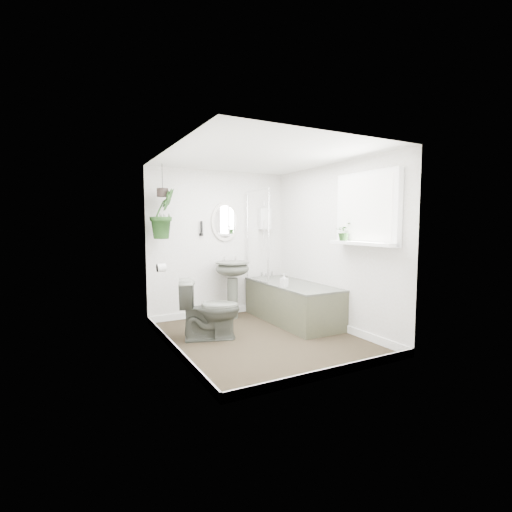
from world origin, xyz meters
name	(u,v)px	position (x,y,z in m)	size (l,w,h in m)	color
floor	(261,339)	(0.00, 0.00, -0.01)	(2.30, 2.80, 0.02)	black
ceiling	(262,156)	(0.00, 0.00, 2.31)	(2.30, 2.80, 0.02)	white
wall_back	(219,244)	(0.00, 1.41, 1.15)	(2.30, 0.02, 2.30)	white
wall_front	(335,258)	(0.00, -1.41, 1.15)	(2.30, 0.02, 2.30)	white
wall_left	(171,252)	(-1.16, 0.00, 1.15)	(0.02, 2.80, 2.30)	white
wall_right	(334,246)	(1.16, 0.00, 1.15)	(0.02, 2.80, 2.30)	white
skirting	(261,334)	(0.00, 0.00, 0.05)	(2.30, 2.80, 0.10)	white
bathtub	(292,302)	(0.80, 0.50, 0.29)	(0.72, 1.72, 0.58)	#494D43
bath_screen	(257,236)	(0.47, 0.99, 1.28)	(0.04, 0.72, 1.40)	silver
shower_box	(265,219)	(0.80, 1.34, 1.55)	(0.20, 0.10, 0.35)	white
oval_mirror	(225,222)	(0.09, 1.37, 1.50)	(0.46, 0.03, 0.62)	silver
wall_sconce	(202,228)	(-0.31, 1.36, 1.40)	(0.04, 0.04, 0.22)	black
toilet_roll_holder	(161,268)	(-1.10, 0.70, 0.90)	(0.11, 0.11, 0.11)	white
window_recess	(367,209)	(1.09, -0.70, 1.65)	(0.08, 1.00, 0.90)	white
window_sill	(362,243)	(1.02, -0.70, 1.23)	(0.18, 1.00, 0.04)	white
window_blinds	(364,209)	(1.04, -0.70, 1.65)	(0.01, 0.86, 0.76)	white
toilet	(210,309)	(-0.60, 0.28, 0.39)	(0.43, 0.76, 0.78)	#494D43
pedestal_sink	(233,290)	(0.09, 1.10, 0.44)	(0.52, 0.44, 0.89)	#494D43
sill_plant	(344,232)	(0.99, -0.40, 1.37)	(0.21, 0.18, 0.23)	black
hanging_plant	(163,214)	(-0.95, 1.14, 1.61)	(0.39, 0.31, 0.70)	black
soap_bottle	(284,280)	(0.51, 0.27, 0.68)	(0.09, 0.09, 0.19)	black
hanging_pot	(163,193)	(-0.95, 1.14, 1.90)	(0.16, 0.16, 0.12)	black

